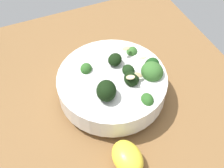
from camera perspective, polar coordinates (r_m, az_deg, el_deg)
name	(u,v)px	position (r cm, az deg, el deg)	size (l,w,h in cm)	color
ground_plane	(98,109)	(63.97, -2.79, -5.10)	(68.64, 68.64, 4.94)	brown
bowl_of_broccoli	(114,84)	(59.80, 0.37, 0.10)	(22.71, 23.02, 11.01)	white
lemon_wedge	(126,158)	(53.12, 2.78, -14.61)	(7.23, 5.30, 4.05)	yellow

